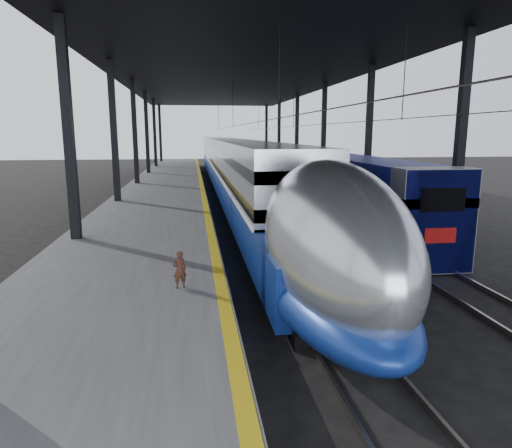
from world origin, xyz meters
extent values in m
plane|color=black|center=(0.00, 0.00, 0.00)|extent=(160.00, 160.00, 0.00)
cube|color=#4C4C4F|center=(-3.50, 20.00, 0.50)|extent=(6.00, 80.00, 1.00)
cube|color=gold|center=(-0.70, 20.00, 1.00)|extent=(0.30, 80.00, 0.01)
cube|color=slate|center=(1.28, 20.00, 0.08)|extent=(0.08, 80.00, 0.16)
cube|color=slate|center=(2.72, 20.00, 0.08)|extent=(0.08, 80.00, 0.16)
cube|color=slate|center=(6.28, 20.00, 0.08)|extent=(0.08, 80.00, 0.16)
cube|color=slate|center=(7.72, 20.00, 0.08)|extent=(0.08, 80.00, 0.16)
cube|color=black|center=(-5.80, 5.00, 4.50)|extent=(0.35, 0.35, 9.00)
cube|color=black|center=(9.60, 5.00, 4.50)|extent=(0.35, 0.35, 9.00)
cube|color=black|center=(-5.80, 15.00, 4.50)|extent=(0.35, 0.35, 9.00)
cube|color=black|center=(9.60, 15.00, 4.50)|extent=(0.35, 0.35, 9.00)
cube|color=black|center=(-5.80, 25.00, 4.50)|extent=(0.35, 0.35, 9.00)
cube|color=black|center=(9.60, 25.00, 4.50)|extent=(0.35, 0.35, 9.00)
cube|color=black|center=(-5.80, 35.00, 4.50)|extent=(0.35, 0.35, 9.00)
cube|color=black|center=(9.60, 35.00, 4.50)|extent=(0.35, 0.35, 9.00)
cube|color=black|center=(-5.80, 45.00, 4.50)|extent=(0.35, 0.35, 9.00)
cube|color=black|center=(9.60, 45.00, 4.50)|extent=(0.35, 0.35, 9.00)
cube|color=black|center=(-5.80, 55.00, 4.50)|extent=(0.35, 0.35, 9.00)
cube|color=black|center=(9.60, 55.00, 4.50)|extent=(0.35, 0.35, 9.00)
cube|color=black|center=(1.90, 20.00, 9.25)|extent=(18.00, 75.00, 0.45)
cylinder|color=slate|center=(2.00, 20.00, 5.50)|extent=(0.03, 74.00, 0.03)
cylinder|color=slate|center=(7.00, 20.00, 5.50)|extent=(0.03, 74.00, 0.03)
cube|color=silver|center=(2.00, 29.56, 2.38)|extent=(3.00, 57.00, 4.13)
cube|color=navy|center=(2.00, 28.06, 1.08)|extent=(3.08, 62.00, 1.60)
cube|color=silver|center=(2.00, 29.56, 1.91)|extent=(3.10, 57.00, 0.10)
cube|color=black|center=(2.00, 29.56, 3.56)|extent=(3.04, 57.00, 0.43)
cube|color=black|center=(2.00, 29.56, 2.38)|extent=(3.04, 57.00, 0.43)
ellipsoid|color=silver|center=(2.00, -1.94, 2.22)|extent=(3.00, 8.40, 4.13)
ellipsoid|color=navy|center=(2.00, -1.94, 1.03)|extent=(3.08, 8.40, 1.76)
ellipsoid|color=black|center=(2.00, -4.54, 3.05)|extent=(1.55, 2.20, 0.93)
cube|color=black|center=(2.00, -1.94, 0.20)|extent=(2.27, 2.60, 0.40)
cube|color=black|center=(2.00, 20.06, 0.20)|extent=(2.27, 2.60, 0.40)
cube|color=navy|center=(7.00, 10.54, 1.91)|extent=(2.67, 18.00, 3.63)
cube|color=gray|center=(7.00, 2.14, 1.91)|extent=(2.72, 1.20, 3.68)
cube|color=black|center=(7.00, 1.52, 2.72)|extent=(1.62, 0.06, 0.81)
cube|color=#990C0B|center=(7.00, 1.52, 1.48)|extent=(1.15, 0.06, 0.53)
cube|color=gray|center=(7.00, 29.54, 1.91)|extent=(2.67, 18.00, 3.63)
cube|color=gray|center=(7.00, 48.54, 1.91)|extent=(2.67, 18.00, 3.63)
cube|color=black|center=(7.00, 4.54, 0.18)|extent=(2.10, 2.40, 0.36)
cube|color=black|center=(7.00, 26.54, 0.18)|extent=(2.10, 2.40, 0.36)
imported|color=#432316|center=(-1.75, -1.33, 1.49)|extent=(0.41, 0.33, 0.98)
camera|label=1|loc=(-1.36, -12.71, 4.91)|focal=32.00mm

